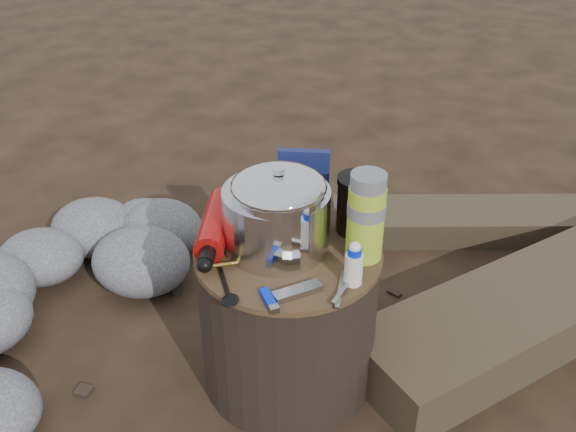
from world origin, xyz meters
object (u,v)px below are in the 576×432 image
(camping_pot, at_px, (279,213))
(thermos, at_px, (366,217))
(stump, at_px, (288,316))
(travel_mug, at_px, (357,205))
(fuel_bottle, at_px, (216,225))

(camping_pot, height_order, thermos, thermos)
(stump, xyz_separation_m, travel_mug, (0.13, 0.13, 0.26))
(stump, relative_size, thermos, 2.08)
(fuel_bottle, xyz_separation_m, thermos, (0.34, 0.03, 0.07))
(fuel_bottle, bearing_deg, travel_mug, 8.85)
(stump, distance_m, camping_pot, 0.29)
(camping_pot, xyz_separation_m, thermos, (0.18, 0.04, 0.00))
(fuel_bottle, relative_size, thermos, 1.38)
(thermos, bearing_deg, stump, -168.87)
(fuel_bottle, distance_m, travel_mug, 0.33)
(thermos, xyz_separation_m, travel_mug, (-0.04, 0.10, -0.03))
(stump, height_order, fuel_bottle, fuel_bottle)
(fuel_bottle, height_order, travel_mug, travel_mug)
(camping_pot, xyz_separation_m, fuel_bottle, (-0.16, 0.01, -0.07))
(thermos, bearing_deg, travel_mug, 112.34)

